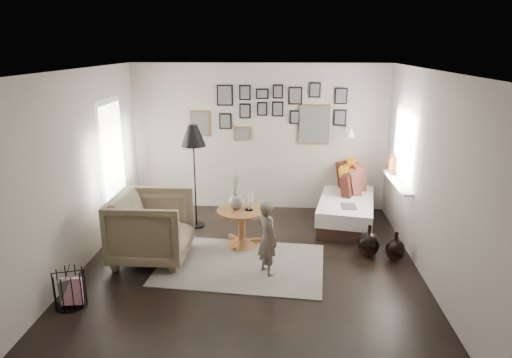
# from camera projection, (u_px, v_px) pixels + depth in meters

# --- Properties ---
(ground) EXTENTS (4.80, 4.80, 0.00)m
(ground) POSITION_uv_depth(u_px,v_px,m) (250.00, 267.00, 6.17)
(ground) COLOR black
(ground) RESTS_ON ground
(wall_back) EXTENTS (4.50, 0.00, 4.50)m
(wall_back) POSITION_uv_depth(u_px,v_px,m) (259.00, 138.00, 8.10)
(wall_back) COLOR gray
(wall_back) RESTS_ON ground
(wall_front) EXTENTS (4.50, 0.00, 4.50)m
(wall_front) POSITION_uv_depth(u_px,v_px,m) (228.00, 260.00, 3.51)
(wall_front) COLOR gray
(wall_front) RESTS_ON ground
(wall_left) EXTENTS (0.00, 4.80, 4.80)m
(wall_left) POSITION_uv_depth(u_px,v_px,m) (78.00, 172.00, 5.93)
(wall_left) COLOR gray
(wall_left) RESTS_ON ground
(wall_right) EXTENTS (0.00, 4.80, 4.80)m
(wall_right) POSITION_uv_depth(u_px,v_px,m) (430.00, 178.00, 5.68)
(wall_right) COLOR gray
(wall_right) RESTS_ON ground
(ceiling) EXTENTS (4.80, 4.80, 0.00)m
(ceiling) POSITION_uv_depth(u_px,v_px,m) (249.00, 70.00, 5.44)
(ceiling) COLOR white
(ceiling) RESTS_ON wall_back
(door_left) EXTENTS (0.00, 2.14, 2.14)m
(door_left) POSITION_uv_depth(u_px,v_px,m) (113.00, 167.00, 7.15)
(door_left) COLOR white
(door_left) RESTS_ON wall_left
(window_right) EXTENTS (0.15, 1.32, 1.30)m
(window_right) POSITION_uv_depth(u_px,v_px,m) (396.00, 176.00, 7.07)
(window_right) COLOR white
(window_right) RESTS_ON wall_right
(gallery_wall) EXTENTS (2.74, 0.03, 1.08)m
(gallery_wall) POSITION_uv_depth(u_px,v_px,m) (276.00, 113.00, 7.94)
(gallery_wall) COLOR brown
(gallery_wall) RESTS_ON wall_back
(wall_sconce) EXTENTS (0.18, 0.36, 0.16)m
(wall_sconce) POSITION_uv_depth(u_px,v_px,m) (350.00, 133.00, 7.72)
(wall_sconce) COLOR white
(wall_sconce) RESTS_ON wall_back
(rug) EXTENTS (2.34, 1.74, 0.01)m
(rug) POSITION_uv_depth(u_px,v_px,m) (241.00, 264.00, 6.24)
(rug) COLOR beige
(rug) RESTS_ON ground
(pedestal_table) EXTENTS (0.72, 0.72, 0.57)m
(pedestal_table) POSITION_uv_depth(u_px,v_px,m) (242.00, 229.00, 6.78)
(pedestal_table) COLOR brown
(pedestal_table) RESTS_ON ground
(vase) EXTENTS (0.21, 0.21, 0.52)m
(vase) POSITION_uv_depth(u_px,v_px,m) (236.00, 199.00, 6.67)
(vase) COLOR black
(vase) RESTS_ON pedestal_table
(candles) EXTENTS (0.12, 0.12, 0.27)m
(candles) POSITION_uv_depth(u_px,v_px,m) (249.00, 202.00, 6.65)
(candles) COLOR black
(candles) RESTS_ON pedestal_table
(daybed) EXTENTS (1.20, 2.10, 0.97)m
(daybed) POSITION_uv_depth(u_px,v_px,m) (346.00, 201.00, 7.82)
(daybed) COLOR black
(daybed) RESTS_ON ground
(magazine_on_daybed) EXTENTS (0.22, 0.30, 0.02)m
(magazine_on_daybed) POSITION_uv_depth(u_px,v_px,m) (349.00, 206.00, 7.16)
(magazine_on_daybed) COLOR black
(magazine_on_daybed) RESTS_ON daybed
(armchair) EXTENTS (1.04, 1.01, 0.94)m
(armchair) POSITION_uv_depth(u_px,v_px,m) (152.00, 227.00, 6.29)
(armchair) COLOR #6A6047
(armchair) RESTS_ON ground
(armchair_cushion) EXTENTS (0.44, 0.46, 0.19)m
(armchair_cushion) POSITION_uv_depth(u_px,v_px,m) (155.00, 225.00, 6.33)
(armchair_cushion) COLOR silver
(armchair_cushion) RESTS_ON armchair
(floor_lamp) EXTENTS (0.40, 0.40, 1.70)m
(floor_lamp) POSITION_uv_depth(u_px,v_px,m) (193.00, 139.00, 7.16)
(floor_lamp) COLOR black
(floor_lamp) RESTS_ON ground
(magazine_basket) EXTENTS (0.43, 0.43, 0.43)m
(magazine_basket) POSITION_uv_depth(u_px,v_px,m) (70.00, 289.00, 5.21)
(magazine_basket) COLOR black
(magazine_basket) RESTS_ON ground
(demijohn_large) EXTENTS (0.31, 0.31, 0.46)m
(demijohn_large) POSITION_uv_depth(u_px,v_px,m) (369.00, 244.00, 6.46)
(demijohn_large) COLOR black
(demijohn_large) RESTS_ON ground
(demijohn_small) EXTENTS (0.27, 0.27, 0.42)m
(demijohn_small) POSITION_uv_depth(u_px,v_px,m) (395.00, 250.00, 6.33)
(demijohn_small) COLOR black
(demijohn_small) RESTS_ON ground
(child) EXTENTS (0.40, 0.44, 1.00)m
(child) POSITION_uv_depth(u_px,v_px,m) (267.00, 238.00, 5.87)
(child) COLOR #60544C
(child) RESTS_ON ground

